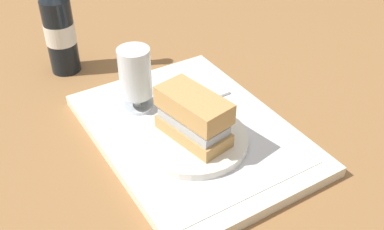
% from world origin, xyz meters
% --- Properties ---
extents(ground_plane, '(3.00, 3.00, 0.00)m').
position_xyz_m(ground_plane, '(0.00, 0.00, 0.00)').
color(ground_plane, olive).
extents(tray, '(0.44, 0.32, 0.02)m').
position_xyz_m(tray, '(0.00, 0.00, 0.01)').
color(tray, beige).
rests_on(tray, ground_plane).
extents(placemat, '(0.38, 0.27, 0.00)m').
position_xyz_m(placemat, '(0.00, 0.00, 0.02)').
color(placemat, silver).
rests_on(placemat, tray).
extents(plate, '(0.19, 0.19, 0.01)m').
position_xyz_m(plate, '(-0.04, 0.02, 0.03)').
color(plate, silver).
rests_on(plate, placemat).
extents(sandwich, '(0.14, 0.09, 0.08)m').
position_xyz_m(sandwich, '(-0.03, 0.02, 0.08)').
color(sandwich, tan).
rests_on(sandwich, plate).
extents(beer_glass, '(0.06, 0.06, 0.12)m').
position_xyz_m(beer_glass, '(0.11, 0.05, 0.09)').
color(beer_glass, silver).
rests_on(beer_glass, placemat).
extents(napkin_folded, '(0.09, 0.07, 0.01)m').
position_xyz_m(napkin_folded, '(0.10, -0.09, 0.02)').
color(napkin_folded, white).
rests_on(napkin_folded, placemat).
extents(beer_bottle, '(0.07, 0.07, 0.27)m').
position_xyz_m(beer_bottle, '(0.35, 0.11, 0.10)').
color(beer_bottle, black).
rests_on(beer_bottle, ground_plane).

